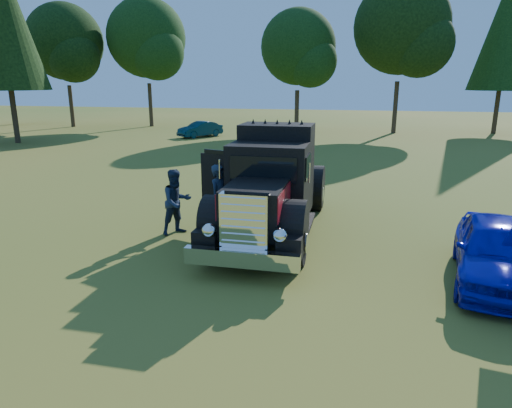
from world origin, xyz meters
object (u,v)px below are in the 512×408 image
object	(u,v)px
diamond_t_truck	(271,190)
distant_teal_car	(200,129)
hotrod_coupe	(498,251)
spectator_near	(220,200)
spectator_far	(177,202)

from	to	relation	value
diamond_t_truck	distant_teal_car	bearing A→B (deg)	114.09
hotrod_coupe	spectator_near	bearing A→B (deg)	164.60
diamond_t_truck	spectator_far	world-z (taller)	diamond_t_truck
hotrod_coupe	spectator_far	world-z (taller)	hotrod_coupe
spectator_far	distant_teal_car	bearing A→B (deg)	56.59
spectator_near	spectator_far	xyz separation A→B (m)	(-1.18, -0.28, -0.06)
hotrod_coupe	distant_teal_car	size ratio (longest dim) A/B	1.25
hotrod_coupe	spectator_far	bearing A→B (deg)	168.73
spectator_near	spectator_far	size ratio (longest dim) A/B	1.07
distant_teal_car	hotrod_coupe	bearing A→B (deg)	-22.33
hotrod_coupe	spectator_near	size ratio (longest dim) A/B	2.24
diamond_t_truck	spectator_far	distance (m)	2.65
diamond_t_truck	spectator_far	xyz separation A→B (m)	(-2.57, -0.53, -0.36)
spectator_near	spectator_far	distance (m)	1.21
spectator_far	distant_teal_car	xyz separation A→B (m)	(-7.01, 21.95, -0.34)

